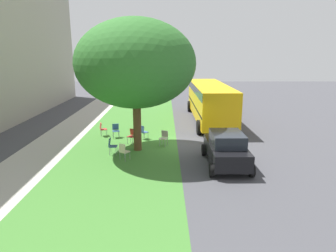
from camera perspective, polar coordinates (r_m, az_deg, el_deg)
ground at (r=17.59m, az=2.41°, el=-3.53°), size 80.00×80.00×0.00m
grass_verge at (r=17.71m, az=-8.00°, el=-3.52°), size 48.00×6.00×0.01m
sidewalk_strip at (r=18.79m, az=-21.45°, el=-3.35°), size 48.00×2.80×0.01m
street_tree at (r=15.84m, az=-6.22°, el=11.81°), size 6.28×6.28×7.03m
chair_0 at (r=19.15m, az=-10.00°, el=-0.67°), size 0.51×0.51×0.88m
chair_1 at (r=16.01m, az=-10.75°, el=-3.58°), size 0.43×0.43×0.88m
chair_2 at (r=18.53m, az=-4.80°, el=-0.99°), size 0.59×0.59×0.88m
chair_3 at (r=15.00m, az=-8.51°, el=-4.68°), size 0.58×0.58×0.88m
chair_4 at (r=17.75m, az=-6.92°, el=-1.71°), size 0.56×0.56×0.88m
chair_5 at (r=17.22m, az=-0.78°, el=-2.10°), size 0.56×0.55×0.88m
chair_6 at (r=19.63m, az=-12.47°, el=-0.43°), size 0.53×0.54×0.88m
parked_car at (r=14.37m, az=11.09°, el=-4.29°), size 3.70×1.92×1.65m
school_bus at (r=23.52m, az=8.02°, el=5.17°), size 10.40×2.80×2.88m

